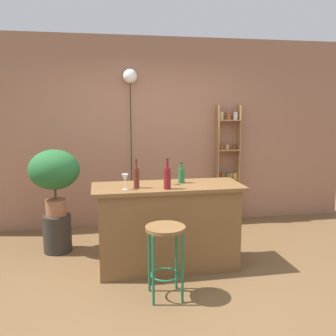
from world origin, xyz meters
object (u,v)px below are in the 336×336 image
Objects in this scene: bottle_olive_oil at (181,175)px; bottle_wine_red at (136,177)px; potted_plant at (54,172)px; wine_glass_center at (125,178)px; pendant_globe_light at (130,79)px; bottle_spirits_clear at (167,177)px; wine_glass_left at (168,174)px; spice_shelf at (227,165)px; plant_stool at (57,233)px; bar_stool at (165,244)px.

bottle_olive_oil is 0.55m from bottle_wine_red.
potted_plant is 5.00× the size of wine_glass_center.
potted_plant is at bearing -140.05° from pendant_globe_light.
bottle_spirits_clear reaches higher than wine_glass_center.
wine_glass_left is at bearing 18.89° from wine_glass_center.
bottle_wine_red is at bearing -93.12° from pendant_globe_light.
potted_plant reaches higher than bottle_spirits_clear.
bottle_wine_red is at bearing -162.41° from wine_glass_left.
bottle_wine_red reaches higher than wine_glass_left.
spice_shelf is 11.06× the size of wine_glass_center.
wine_glass_left is at bearing -160.47° from bottle_olive_oil.
plant_stool is 1.98× the size of bottle_olive_oil.
potted_plant is 1.15m from wine_glass_center.
bottle_olive_oil is at bearing 18.20° from bottle_wine_red.
pendant_globe_light is at bearing 178.52° from spice_shelf.
spice_shelf is 3.90× the size of plant_stool.
spice_shelf reaches higher than plant_stool.
plant_stool is at bearing 139.96° from bottle_wine_red.
bottle_spirits_clear is at bearing -35.52° from plant_stool.
spice_shelf is 2.62m from potted_plant.
bottle_olive_oil is at bearing 19.05° from wine_glass_center.
bottle_spirits_clear is 0.44m from wine_glass_center.
potted_plant is 0.35× the size of pendant_globe_light.
pendant_globe_light reaches higher than wine_glass_center.
plant_stool is at bearing 134.03° from wine_glass_center.
bar_stool is at bearing -112.90° from bottle_olive_oil.
pendant_globe_light is (1.01, 0.85, 1.95)m from plant_stool.
plant_stool is 2.35m from pendant_globe_light.
potted_plant reaches higher than wine_glass_left.
pendant_globe_light reaches higher than spice_shelf.
spice_shelf reaches higher than bottle_olive_oil.
wine_glass_left is (0.16, 0.70, 0.53)m from bar_stool.
plant_stool is at bearing 129.65° from bar_stool.
bottle_spirits_clear is 0.33m from bottle_wine_red.
bar_stool is 2.76m from pendant_globe_light.
wine_glass_left is 1.00× the size of wine_glass_center.
bar_stool is at bearing -50.35° from plant_stool.
bottle_spirits_clear is at bearing -18.74° from bottle_wine_red.
bottle_spirits_clear is at bearing 77.50° from bar_stool.
wine_glass_center is at bearing -157.43° from bottle_wine_red.
wine_glass_center reaches higher than bar_stool.
spice_shelf is at bearing 50.52° from wine_glass_left.
bottle_wine_red is 0.38m from wine_glass_left.
pendant_globe_light is (0.21, 1.67, 1.12)m from wine_glass_center.
potted_plant is at bearing 144.48° from bottle_spirits_clear.
spice_shelf reaches higher than wine_glass_left.
spice_shelf is 2.24m from bottle_wine_red.
bar_stool is 2.28× the size of bottle_wine_red.
pendant_globe_light reaches higher than plant_stool.
potted_plant is 1.21m from bottle_wine_red.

